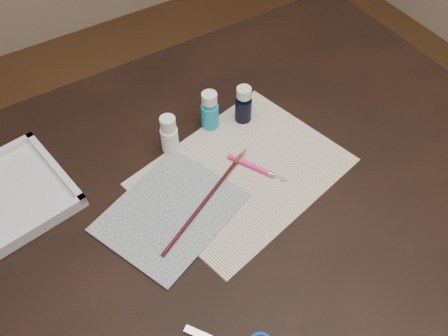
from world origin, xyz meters
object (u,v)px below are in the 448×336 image
paper (243,172)px  palette_tray (6,196)px  canvas (171,212)px  paint_bottle_navy (243,104)px  paint_bottle_white (169,134)px  paint_bottle_cyan (210,110)px

paper → palette_tray: (-0.42, 0.18, 0.01)m
canvas → paint_bottle_navy: paint_bottle_navy is taller
canvas → palette_tray: (-0.25, 0.19, 0.01)m
paper → canvas: bearing=-176.0°
canvas → palette_tray: palette_tray is taller
paint_bottle_white → paint_bottle_cyan: size_ratio=0.97×
paper → paint_bottle_white: paint_bottle_white is taller
paint_bottle_cyan → paint_bottle_navy: 0.08m
paper → canvas: (-0.17, -0.01, 0.00)m
paint_bottle_white → paint_bottle_cyan: paint_bottle_cyan is taller
paper → paint_bottle_cyan: paint_bottle_cyan is taller
paint_bottle_navy → paper: bearing=-123.4°
canvas → paint_bottle_cyan: (0.18, 0.16, 0.04)m
canvas → paint_bottle_white: size_ratio=2.81×
palette_tray → paint_bottle_cyan: bearing=-4.2°
paper → paint_bottle_cyan: bearing=85.6°
paint_bottle_cyan → paint_bottle_white: bearing=-171.9°
paint_bottle_cyan → paint_bottle_navy: (0.07, -0.02, -0.00)m
paint_bottle_navy → palette_tray: 0.51m
paint_bottle_cyan → canvas: bearing=-138.8°
canvas → palette_tray: 0.32m
paper → paint_bottle_navy: 0.16m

